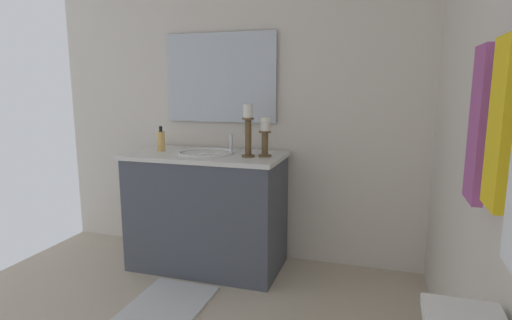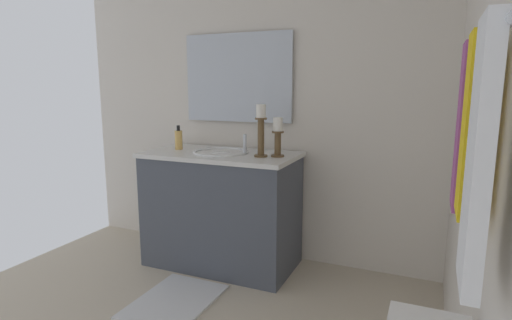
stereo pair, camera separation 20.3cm
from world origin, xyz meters
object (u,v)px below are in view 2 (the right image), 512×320
Objects in this scene: sink_basin at (221,158)px; mirror at (237,78)px; towel_bar at (488,40)px; vanity_cabinet at (222,209)px; candle_holder_tall at (278,136)px; soap_bottle at (179,139)px; towel_near_vanity at (463,127)px; towel_near_corner at (479,157)px; towel_center at (470,126)px; candle_holder_short at (261,129)px; bath_mat at (174,301)px.

mirror is (-0.28, -0.00, 0.57)m from sink_basin.
towel_bar is (1.51, 1.47, 0.60)m from sink_basin.
candle_holder_tall is (-0.00, 0.43, 0.56)m from vanity_cabinet.
sink_basin is 0.38m from soap_bottle.
towel_near_vanity is 0.96× the size of towel_near_corner.
sink_basin reaches higher than vanity_cabinet.
towel_center is (1.51, 1.45, 0.79)m from vanity_cabinet.
towel_near_corner is (1.76, 1.02, 0.21)m from candle_holder_tall.
candle_holder_tall is 0.57× the size of towel_near_vanity.
towel_near_corner is at bearing 0.00° from towel_near_vanity.
towel_near_corner is at bearing 39.64° from vanity_cabinet.
towel_bar reaches higher than candle_holder_short.
soap_bottle is at bearing -134.23° from towel_near_corner.
sink_basin is 0.46m from candle_holder_tall.
vanity_cabinet is at bearing -90.00° from sink_basin.
candle_holder_short reaches higher than vanity_cabinet.
candle_holder_short is 0.76× the size of towel_near_vanity.
vanity_cabinet is 2.08m from towel_near_vanity.
candle_holder_short is 0.70m from soap_bottle.
sink_basin is at bearing -135.85° from towel_bar.
candle_holder_tall is at bearing -149.79° from towel_near_corner.
candle_holder_short is at bearing 45.30° from mirror.
sink_basin is at bearing -97.74° from candle_holder_short.
towel_near_corner is (1.75, 1.45, 0.76)m from vanity_cabinet.
candle_holder_tall reaches higher than sink_basin.
vanity_cabinet is 2.31× the size of towel_near_corner.
vanity_cabinet is 0.75m from bath_mat.
towel_near_corner is 2.18m from bath_mat.
bath_mat is (0.91, -0.00, -1.35)m from mirror.
towel_near_vanity reaches higher than candle_holder_short.
sink_basin is 0.67× the size of bath_mat.
candle_holder_tall is 1.23m from bath_mat.
candle_holder_short is 0.49× the size of towel_bar.
mirror is 2.31m from towel_center.
towel_bar is at bearing 50.20° from soap_bottle.
bath_mat is at bearing -121.16° from towel_bar.
bath_mat is (-1.13, -1.45, -1.17)m from towel_near_corner.
towel_bar is at bearing 37.87° from candle_holder_short.
towel_bar is 0.32m from towel_near_vanity.
candle_holder_short is (0.04, 0.33, 0.60)m from vanity_cabinet.
soap_bottle is (-0.06, -0.69, -0.11)m from candle_holder_short.
sink_basin is 1.97m from towel_near_vanity.
towel_near_vanity and towel_near_corner have the same top height.
sink_basin is 0.46× the size of mirror.
sink_basin is 2.23× the size of soap_bottle.
towel_near_vanity is at bearing 180.00° from towel_near_corner.
towel_center is (0.24, 0.00, 0.02)m from towel_near_vanity.
towel_center is at bearing 33.99° from candle_holder_tall.
vanity_cabinet is 4.19× the size of candle_holder_tall.
soap_bottle is 2.44m from towel_bar.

